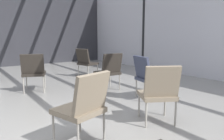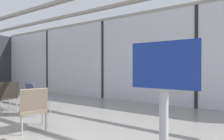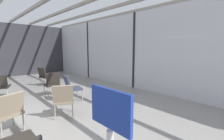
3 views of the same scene
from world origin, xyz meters
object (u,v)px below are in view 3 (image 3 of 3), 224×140
object	(u,v)px
parked_airplane	(155,41)
lounge_chair_0	(0,85)
lounge_chair_2	(64,98)
lounge_chair_3	(9,110)
lounge_chair_5	(52,82)
lounge_chair_4	(45,75)
lounge_chair_1	(71,86)

from	to	relation	value
parked_airplane	lounge_chair_0	distance (m)	8.87
lounge_chair_2	lounge_chair_3	bearing A→B (deg)	25.61
lounge_chair_0	lounge_chair_5	world-z (taller)	same
parked_airplane	lounge_chair_4	bearing A→B (deg)	-103.15
parked_airplane	lounge_chair_0	bearing A→B (deg)	-94.61
lounge_chair_0	parked_airplane	bearing A→B (deg)	-162.47
lounge_chair_0	lounge_chair_5	bearing A→B (deg)	171.21
lounge_chair_0	lounge_chair_2	world-z (taller)	same
lounge_chair_2	lounge_chair_4	world-z (taller)	same
lounge_chair_2	parked_airplane	bearing A→B (deg)	-135.39
lounge_chair_1	lounge_chair_2	xyz separation A→B (m)	(0.99, -0.75, 0.00)
parked_airplane	lounge_chair_3	bearing A→B (deg)	-76.70
lounge_chair_1	parked_airplane	bearing A→B (deg)	-70.11
parked_airplane	lounge_chair_5	bearing A→B (deg)	-88.62
lounge_chair_2	lounge_chair_4	distance (m)	3.87
lounge_chair_0	lounge_chair_1	distance (m)	2.52
lounge_chair_0	lounge_chair_1	bearing A→B (deg)	154.01
lounge_chair_1	lounge_chair_5	bearing A→B (deg)	23.01
lounge_chair_0	lounge_chair_1	xyz separation A→B (m)	(1.88, 1.68, 0.00)
parked_airplane	lounge_chair_4	xyz separation A→B (m)	(-1.60, -6.86, -1.76)
lounge_chair_1	lounge_chair_2	bearing A→B (deg)	153.36
lounge_chair_1	lounge_chair_0	bearing A→B (deg)	52.19
lounge_chair_3	lounge_chair_4	distance (m)	4.23
lounge_chair_2	lounge_chair_4	size ratio (longest dim) A/B	1.00
lounge_chair_0	lounge_chair_2	xyz separation A→B (m)	(2.87, 0.94, 0.00)
lounge_chair_0	lounge_chair_4	bearing A→B (deg)	-131.39
lounge_chair_5	lounge_chair_1	bearing A→B (deg)	105.12
parked_airplane	lounge_chair_5	xyz separation A→B (m)	(0.17, -7.21, -1.76)
lounge_chair_0	lounge_chair_5	xyz separation A→B (m)	(0.87, 1.46, 0.00)
lounge_chair_3	lounge_chair_2	bearing A→B (deg)	160.36
lounge_chair_3	lounge_chair_5	size ratio (longest dim) A/B	1.00
parked_airplane	lounge_chair_5	distance (m)	7.43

